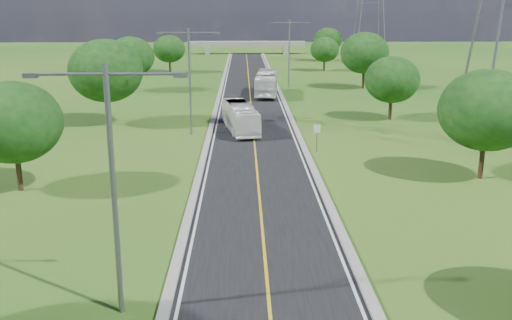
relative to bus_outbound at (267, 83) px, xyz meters
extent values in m
plane|color=#1F5317|center=(-2.27, -9.75, -1.70)|extent=(260.00, 260.00, 0.00)
cube|color=black|center=(-2.27, -3.75, -1.67)|extent=(8.00, 150.00, 0.06)
cube|color=gray|center=(-6.52, -3.75, -1.59)|extent=(0.50, 150.00, 0.22)
cube|color=gray|center=(1.98, -3.75, -1.59)|extent=(0.50, 150.00, 0.22)
cylinder|color=slate|center=(2.93, -31.75, -0.50)|extent=(0.08, 0.08, 2.40)
cube|color=white|center=(2.93, -31.78, 0.30)|extent=(0.55, 0.04, 0.70)
cube|color=gray|center=(-12.27, 70.25, -0.70)|extent=(1.20, 3.00, 2.00)
cube|color=gray|center=(7.73, 70.25, -0.70)|extent=(1.20, 3.00, 2.00)
cube|color=gray|center=(-2.27, 70.25, 0.90)|extent=(30.00, 3.00, 1.20)
cylinder|color=slate|center=(-8.27, -57.75, 3.30)|extent=(0.22, 0.22, 10.00)
cylinder|color=slate|center=(-9.67, -57.75, 7.90)|extent=(2.80, 0.12, 0.12)
cylinder|color=slate|center=(-6.87, -57.75, 7.90)|extent=(2.80, 0.12, 0.12)
cube|color=slate|center=(-10.97, -57.75, 7.85)|extent=(0.50, 0.25, 0.18)
cube|color=slate|center=(-5.57, -57.75, 7.85)|extent=(0.50, 0.25, 0.18)
cylinder|color=slate|center=(-8.27, -24.75, 3.30)|extent=(0.22, 0.22, 10.00)
cylinder|color=slate|center=(-9.67, -24.75, 7.90)|extent=(2.80, 0.12, 0.12)
cylinder|color=slate|center=(-6.87, -24.75, 7.90)|extent=(2.80, 0.12, 0.12)
cube|color=slate|center=(-10.97, -24.75, 7.85)|extent=(0.50, 0.25, 0.18)
cube|color=slate|center=(-5.57, -24.75, 7.85)|extent=(0.50, 0.25, 0.18)
cylinder|color=slate|center=(3.73, 8.25, 3.30)|extent=(0.22, 0.22, 10.00)
cylinder|color=slate|center=(2.33, 8.25, 7.90)|extent=(2.80, 0.12, 0.12)
cylinder|color=slate|center=(5.13, 8.25, 7.90)|extent=(2.80, 0.12, 0.12)
cube|color=slate|center=(1.03, 8.25, 7.85)|extent=(0.50, 0.25, 0.18)
cube|color=slate|center=(6.43, 8.25, 7.85)|extent=(0.50, 0.25, 0.18)
cylinder|color=black|center=(-18.27, -41.75, -0.35)|extent=(0.36, 0.36, 2.70)
ellipsoid|color=#0F3811|center=(-18.27, -41.75, 2.95)|extent=(6.30, 6.30, 5.36)
cylinder|color=black|center=(-17.27, -19.75, -0.08)|extent=(0.36, 0.36, 3.24)
ellipsoid|color=#0F3811|center=(-17.27, -19.75, 3.88)|extent=(7.56, 7.56, 6.43)
cylinder|color=black|center=(-19.27, 4.25, -0.26)|extent=(0.36, 0.36, 2.88)
ellipsoid|color=#0F3811|center=(-19.27, 4.25, 3.26)|extent=(6.72, 6.72, 5.71)
cylinder|color=black|center=(-16.77, 28.25, -0.44)|extent=(0.36, 0.36, 2.52)
ellipsoid|color=#0F3811|center=(-16.77, 28.25, 2.64)|extent=(5.88, 5.88, 5.00)
cylinder|color=black|center=(13.73, -39.75, -0.26)|extent=(0.36, 0.36, 2.88)
ellipsoid|color=#0F3811|center=(13.73, -39.75, 3.26)|extent=(6.72, 6.72, 5.71)
cylinder|color=black|center=(12.73, -17.75, -0.44)|extent=(0.36, 0.36, 2.52)
ellipsoid|color=#0F3811|center=(12.73, -17.75, 2.64)|extent=(5.88, 5.88, 5.00)
cylinder|color=black|center=(14.73, 6.25, -0.17)|extent=(0.36, 0.36, 3.06)
ellipsoid|color=#0F3811|center=(14.73, 6.25, 3.57)|extent=(7.14, 7.14, 6.07)
cylinder|color=black|center=(12.23, 30.25, -0.53)|extent=(0.36, 0.36, 2.34)
ellipsoid|color=#0F3811|center=(12.23, 30.25, 2.33)|extent=(5.46, 5.46, 4.64)
cylinder|color=black|center=(15.73, 50.25, -0.35)|extent=(0.36, 0.36, 2.70)
ellipsoid|color=#0F3811|center=(15.73, 50.25, 2.95)|extent=(6.30, 6.30, 5.36)
imported|color=white|center=(0.00, 0.00, 0.00)|extent=(3.64, 11.94, 3.28)
imported|color=white|center=(-3.56, -23.49, -0.26)|extent=(3.90, 10.16, 2.76)
camera|label=1|loc=(-3.32, -78.57, 10.28)|focal=40.00mm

